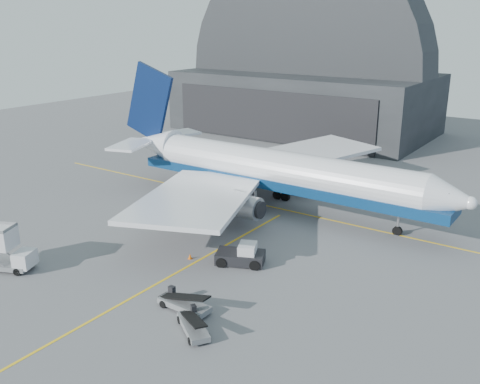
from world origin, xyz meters
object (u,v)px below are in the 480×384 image
Objects in this scene: airliner at (269,170)px; catering_truck at (0,249)px; belt_loader_a at (184,303)px; pushback_tug at (242,256)px; belt_loader_b at (193,325)px.

catering_truck is (-11.08, -29.27, -2.68)m from airliner.
catering_truck reaches higher than belt_loader_a.
catering_truck is 1.21× the size of pushback_tug.
belt_loader_b is (3.69, -11.71, -0.26)m from pushback_tug.
belt_loader_b is (21.40, 2.05, -1.52)m from catering_truck.
airliner is 9.31× the size of pushback_tug.
pushback_tug is at bearing 141.93° from belt_loader_b.
catering_truck reaches higher than pushback_tug.
catering_truck reaches higher than belt_loader_b.
airliner is 29.41m from belt_loader_b.
airliner is 7.69× the size of catering_truck.
pushback_tug is 9.77m from belt_loader_a.
pushback_tug reaches higher than belt_loader_b.
pushback_tug is at bearing 97.26° from belt_loader_a.
catering_truck is 1.46× the size of belt_loader_b.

